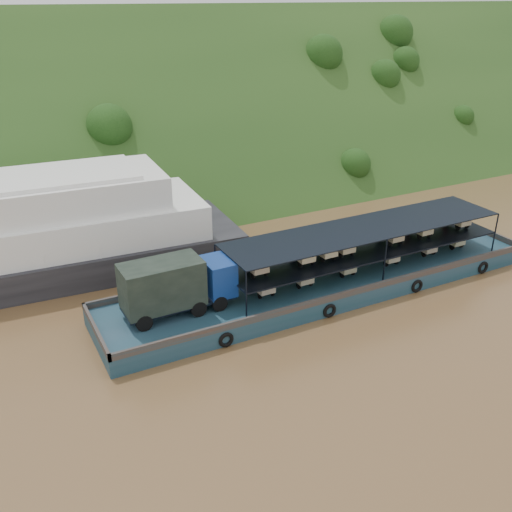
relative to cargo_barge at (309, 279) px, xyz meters
name	(u,v)px	position (x,y,z in m)	size (l,w,h in m)	color
ground	(299,306)	(-1.49, -1.13, -1.28)	(160.00, 160.00, 0.00)	brown
hillside	(147,178)	(-1.49, 34.87, -1.28)	(140.00, 28.00, 28.00)	#1C3A15
cargo_barge	(309,279)	(0.00, 0.00, 0.00)	(35.00, 7.18, 5.06)	#133743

